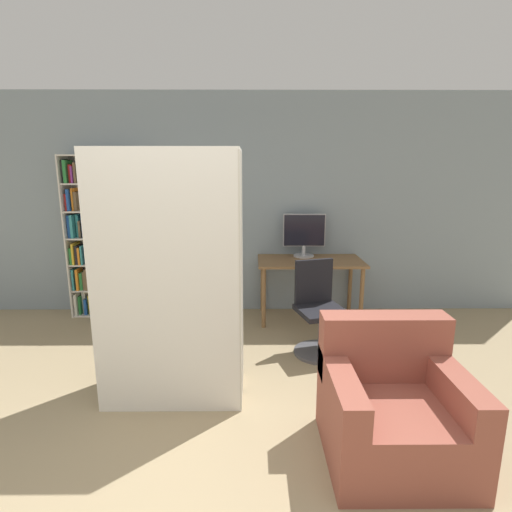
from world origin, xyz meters
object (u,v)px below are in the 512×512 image
at_px(office_chair, 319,316).
at_px(mattress_near, 169,284).
at_px(monitor, 304,234).
at_px(mattress_far, 177,272).
at_px(bookshelf, 97,239).
at_px(armchair, 392,407).

distance_m(office_chair, mattress_near, 1.67).
relative_size(monitor, mattress_far, 0.27).
height_order(office_chair, mattress_near, mattress_near).
bearing_deg(mattress_far, monitor, 53.06).
relative_size(bookshelf, mattress_far, 1.00).
bearing_deg(mattress_far, armchair, -30.40).
bearing_deg(monitor, bookshelf, 179.44).
distance_m(bookshelf, mattress_far, 2.12).
height_order(bookshelf, armchair, bookshelf).
distance_m(office_chair, armchair, 1.48).
relative_size(office_chair, mattress_far, 0.47).
distance_m(bookshelf, mattress_near, 2.39).
height_order(office_chair, bookshelf, bookshelf).
height_order(monitor, armchair, monitor).
distance_m(mattress_near, armchair, 1.74).
xyz_separation_m(monitor, office_chair, (0.03, -1.09, -0.65)).
bearing_deg(office_chair, monitor, 91.32).
bearing_deg(mattress_near, bookshelf, 122.71).
height_order(mattress_far, armchair, mattress_far).
bearing_deg(office_chair, armchair, -80.84).
bearing_deg(mattress_far, bookshelf, 127.40).
xyz_separation_m(office_chair, mattress_near, (-1.27, -0.89, 0.61)).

